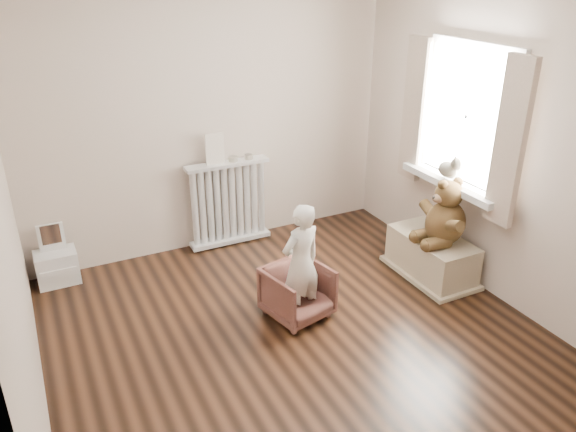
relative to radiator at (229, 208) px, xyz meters
name	(u,v)px	position (x,y,z in m)	size (l,w,h in m)	color
floor	(296,335)	(-0.10, -1.68, -0.39)	(3.60, 3.60, 0.01)	black
back_wall	(210,117)	(-0.10, 0.12, 0.91)	(3.60, 0.02, 2.60)	beige
front_wall	(496,316)	(-0.10, -3.48, 0.91)	(3.60, 0.02, 2.60)	beige
left_wall	(6,230)	(-1.90, -1.68, 0.91)	(0.02, 3.60, 2.60)	beige
right_wall	(496,143)	(1.70, -1.68, 0.91)	(0.02, 3.60, 2.60)	beige
window	(468,116)	(1.66, -1.38, 1.06)	(0.03, 0.90, 1.10)	white
window_sill	(452,183)	(1.57, -1.38, 0.48)	(0.22, 1.10, 0.06)	silver
curtain_left	(510,143)	(1.55, -1.95, 1.00)	(0.06, 0.26, 1.30)	#C4B09B
curtain_right	(414,110)	(1.55, -0.81, 1.00)	(0.06, 0.26, 1.30)	#C4B09B
radiator	(229,208)	(0.00, 0.00, 0.00)	(0.83, 0.16, 0.87)	silver
paper_doll	(215,149)	(-0.11, 0.00, 0.63)	(0.18, 0.02, 0.30)	beige
tin_a	(233,159)	(0.06, 0.00, 0.51)	(0.09, 0.09, 0.05)	#A59E8C
tin_b	(249,157)	(0.23, 0.00, 0.50)	(0.08, 0.08, 0.05)	#A59E8C
toy_vanity	(55,255)	(-1.65, -0.03, -0.11)	(0.35, 0.25, 0.55)	silver
armchair	(298,292)	(0.03, -1.44, -0.17)	(0.46, 0.48, 0.44)	brown
child	(301,263)	(0.03, -1.49, 0.12)	(0.36, 0.24, 0.98)	silver
toy_bench	(431,255)	(1.42, -1.40, -0.19)	(0.43, 0.81, 0.38)	#BCAF8E
teddy_bear	(447,212)	(1.43, -1.51, 0.28)	(0.48, 0.37, 0.58)	#372511
plush_cat	(449,167)	(1.56, -1.34, 0.61)	(0.16, 0.26, 0.22)	#655F55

